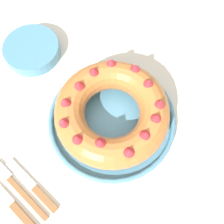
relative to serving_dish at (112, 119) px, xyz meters
name	(u,v)px	position (x,y,z in m)	size (l,w,h in m)	color
ground_plane	(117,168)	(0.03, -0.01, -0.74)	(8.00, 8.00, 0.00)	gray
dining_table	(120,126)	(0.03, -0.01, -0.09)	(1.32, 1.14, 0.73)	silver
serving_dish	(112,119)	(0.00, 0.00, 0.00)	(0.32, 0.32, 0.03)	#518EB2
bundt_cake	(112,112)	(0.00, 0.00, 0.05)	(0.28, 0.28, 0.09)	#C67538
fork	(16,186)	(-0.27, 0.06, -0.01)	(0.02, 0.19, 0.01)	#936038
serving_knife	(13,205)	(-0.30, 0.03, -0.01)	(0.02, 0.20, 0.01)	#936038
cake_knife	(35,188)	(-0.25, 0.02, -0.01)	(0.02, 0.17, 0.01)	#936038
side_bowl	(32,50)	(0.00, 0.31, 0.01)	(0.16, 0.16, 0.04)	#518EB2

